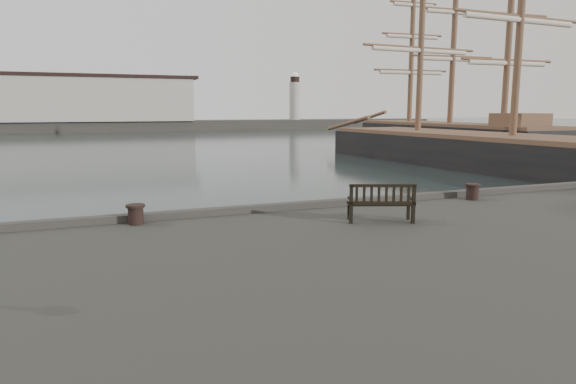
% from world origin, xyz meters
% --- Properties ---
extents(ground, '(400.00, 400.00, 0.00)m').
position_xyz_m(ground, '(0.00, 0.00, 0.00)').
color(ground, black).
rests_on(ground, ground).
extents(breakwater, '(140.00, 9.50, 12.20)m').
position_xyz_m(breakwater, '(-4.56, 92.00, 4.30)').
color(breakwater, '#383530').
rests_on(breakwater, ground).
extents(bench, '(1.67, 1.08, 0.91)m').
position_xyz_m(bench, '(1.36, -2.38, 1.85)').
color(bench, black).
rests_on(bench, quay).
extents(bollard_left, '(0.53, 0.53, 0.47)m').
position_xyz_m(bollard_left, '(-4.16, -0.50, 1.80)').
color(bollard_left, black).
rests_on(bollard_left, quay).
extents(bollard_right, '(0.55, 0.55, 0.48)m').
position_xyz_m(bollard_right, '(5.55, -0.76, 1.80)').
color(bollard_right, black).
rests_on(bollard_right, quay).
extents(tall_ship_main, '(9.38, 36.41, 27.03)m').
position_xyz_m(tall_ship_main, '(22.40, 14.56, 0.70)').
color(tall_ship_main, black).
rests_on(tall_ship_main, ground).
extents(tall_ship_far, '(7.74, 29.38, 24.94)m').
position_xyz_m(tall_ship_far, '(31.79, 32.82, 0.82)').
color(tall_ship_far, black).
rests_on(tall_ship_far, ground).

